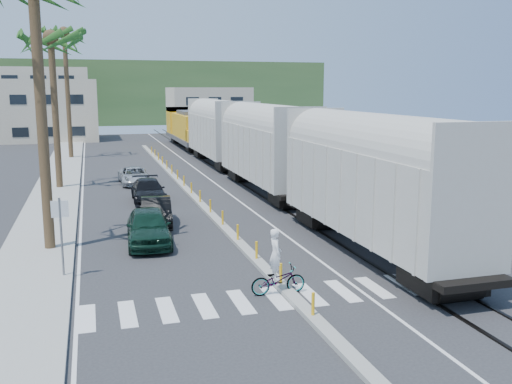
# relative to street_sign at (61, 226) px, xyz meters

# --- Properties ---
(ground) EXTENTS (140.00, 140.00, 0.00)m
(ground) POSITION_rel_street_sign_xyz_m (7.30, -2.00, -1.97)
(ground) COLOR #28282B
(ground) RESTS_ON ground
(sidewalk) EXTENTS (3.00, 90.00, 0.15)m
(sidewalk) POSITION_rel_street_sign_xyz_m (-1.20, 23.00, -1.90)
(sidewalk) COLOR gray
(sidewalk) RESTS_ON ground
(rails) EXTENTS (1.56, 100.00, 0.06)m
(rails) POSITION_rel_street_sign_xyz_m (12.30, 26.00, -1.94)
(rails) COLOR black
(rails) RESTS_ON ground
(median) EXTENTS (0.45, 60.00, 0.85)m
(median) POSITION_rel_street_sign_xyz_m (7.30, 17.96, -1.88)
(median) COLOR gray
(median) RESTS_ON ground
(crosswalk) EXTENTS (14.00, 2.20, 0.01)m
(crosswalk) POSITION_rel_street_sign_xyz_m (7.30, -4.00, -1.97)
(crosswalk) COLOR silver
(crosswalk) RESTS_ON ground
(lane_markings) EXTENTS (9.42, 90.00, 0.01)m
(lane_markings) POSITION_rel_street_sign_xyz_m (5.15, 23.00, -1.97)
(lane_markings) COLOR silver
(lane_markings) RESTS_ON ground
(freight_train) EXTENTS (3.00, 60.94, 5.85)m
(freight_train) POSITION_rel_street_sign_xyz_m (12.30, 20.61, 0.93)
(freight_train) COLOR #B0ADA1
(freight_train) RESTS_ON ground
(palm_trees) EXTENTS (3.50, 37.20, 13.75)m
(palm_trees) POSITION_rel_street_sign_xyz_m (-0.80, 20.70, 8.84)
(palm_trees) COLOR brown
(palm_trees) RESTS_ON ground
(street_sign) EXTENTS (0.60, 0.08, 3.00)m
(street_sign) POSITION_rel_street_sign_xyz_m (0.00, 0.00, 0.00)
(street_sign) COLOR slate
(street_sign) RESTS_ON ground
(buildings) EXTENTS (38.00, 27.00, 10.00)m
(buildings) POSITION_rel_street_sign_xyz_m (0.89, 69.66, 2.39)
(buildings) COLOR #B6A991
(buildings) RESTS_ON ground
(hillside) EXTENTS (80.00, 20.00, 12.00)m
(hillside) POSITION_rel_street_sign_xyz_m (7.30, 98.00, 4.03)
(hillside) COLOR #385628
(hillside) RESTS_ON ground
(car_lead) EXTENTS (2.40, 4.90, 1.60)m
(car_lead) POSITION_rel_street_sign_xyz_m (3.46, 3.90, -1.17)
(car_lead) COLOR black
(car_lead) RESTS_ON ground
(car_second) EXTENTS (2.21, 4.49, 1.40)m
(car_second) POSITION_rel_street_sign_xyz_m (4.18, 7.33, -1.27)
(car_second) COLOR black
(car_second) RESTS_ON ground
(car_third) EXTENTS (2.04, 4.77, 1.37)m
(car_third) POSITION_rel_street_sign_xyz_m (4.42, 13.64, -1.29)
(car_third) COLOR black
(car_third) RESTS_ON ground
(car_rear) EXTENTS (2.38, 4.59, 1.23)m
(car_rear) POSITION_rel_street_sign_xyz_m (4.12, 20.50, -1.36)
(car_rear) COLOR #B9BBBE
(car_rear) RESTS_ON ground
(cyclist) EXTENTS (0.75, 1.88, 2.27)m
(cyclist) POSITION_rel_street_sign_xyz_m (6.96, -3.64, -1.23)
(cyclist) COLOR #9EA0A5
(cyclist) RESTS_ON ground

